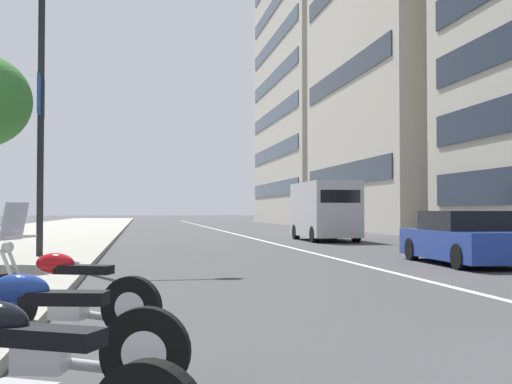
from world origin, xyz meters
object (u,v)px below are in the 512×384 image
object	(u,v)px
delivery_van_ahead	(325,210)
motorcycle_mid_row	(38,339)
motorcycle_far_end_row	(66,295)
car_far_down_avenue	(463,240)
street_lamp_with_banners	(55,72)

from	to	relation	value
delivery_van_ahead	motorcycle_mid_row	bearing A→B (deg)	159.84
motorcycle_far_end_row	car_far_down_avenue	world-z (taller)	motorcycle_far_end_row
street_lamp_with_banners	motorcycle_mid_row	bearing A→B (deg)	-173.34
motorcycle_mid_row	car_far_down_avenue	world-z (taller)	car_far_down_avenue
motorcycle_far_end_row	car_far_down_avenue	size ratio (longest dim) A/B	0.44
delivery_van_ahead	street_lamp_with_banners	xyz separation A→B (m)	(-10.81, 10.80, 3.80)
car_far_down_avenue	motorcycle_mid_row	bearing A→B (deg)	142.22
motorcycle_mid_row	street_lamp_with_banners	distance (m)	14.51
car_far_down_avenue	delivery_van_ahead	bearing A→B (deg)	1.62
motorcycle_mid_row	delivery_van_ahead	xyz separation A→B (m)	(24.40, -9.22, 1.02)
motorcycle_far_end_row	delivery_van_ahead	world-z (taller)	delivery_van_ahead
motorcycle_mid_row	motorcycle_far_end_row	bearing A→B (deg)	-75.59
car_far_down_avenue	delivery_van_ahead	xyz separation A→B (m)	(13.64, -0.16, 0.80)
street_lamp_with_banners	car_far_down_avenue	bearing A→B (deg)	-104.90
motorcycle_far_end_row	car_far_down_avenue	bearing A→B (deg)	-116.27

